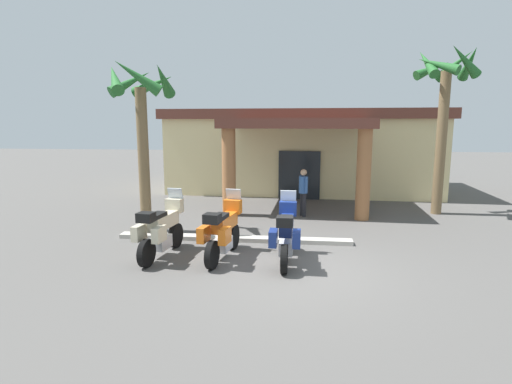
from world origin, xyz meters
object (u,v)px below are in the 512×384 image
motorcycle_orange (223,231)px  motorcycle_blue (286,234)px  pedestrian (303,189)px  motorcycle_cream (161,230)px  motel_building (302,149)px  palm_tree_roadside (141,108)px  palm_tree_near_portico (445,95)px

motorcycle_orange → motorcycle_blue: 1.55m
pedestrian → motorcycle_cream: bearing=-151.3°
motel_building → palm_tree_roadside: palm_tree_roadside is taller
motorcycle_orange → motel_building: bearing=-1.1°
motel_building → palm_tree_roadside: 10.05m
motorcycle_orange → palm_tree_roadside: palm_tree_roadside is taller
motorcycle_orange → motorcycle_blue: same height
pedestrian → palm_tree_near_portico: 5.97m
motorcycle_blue → palm_tree_near_portico: palm_tree_near_portico is taller
motorcycle_orange → palm_tree_near_portico: size_ratio=0.37×
pedestrian → motorcycle_blue: bearing=-120.6°
motel_building → motorcycle_orange: 11.28m
motorcycle_orange → motorcycle_blue: (1.55, -0.09, 0.00)m
motel_building → palm_tree_near_portico: bearing=-44.2°
motorcycle_blue → palm_tree_roadside: (-4.42, 2.46, 3.02)m
palm_tree_roadside → palm_tree_near_portico: bearing=19.6°
motel_building → motorcycle_blue: (-0.35, -11.13, -1.31)m
pedestrian → motel_building: bearing=64.7°
pedestrian → palm_tree_roadside: palm_tree_roadside is taller
motel_building → motorcycle_cream: motel_building is taller
motorcycle_blue → pedestrian: pedestrian is taller
pedestrian → palm_tree_roadside: (-4.83, -2.50, 2.74)m
motorcycle_orange → palm_tree_roadside: size_ratio=0.43×
motel_building → motorcycle_cream: (-3.44, -11.08, -1.31)m
pedestrian → palm_tree_roadside: 6.09m
motorcycle_blue → palm_tree_roadside: size_ratio=0.43×
motorcycle_cream → motorcycle_blue: (3.09, -0.04, 0.00)m
motorcycle_cream → palm_tree_near_portico: bearing=-47.1°
motel_building → palm_tree_near_portico: palm_tree_near_portico is taller
motel_building → pedestrian: bearing=-87.1°
palm_tree_roadside → palm_tree_near_portico: (9.72, 3.45, 0.56)m
motorcycle_orange → palm_tree_near_portico: 9.67m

